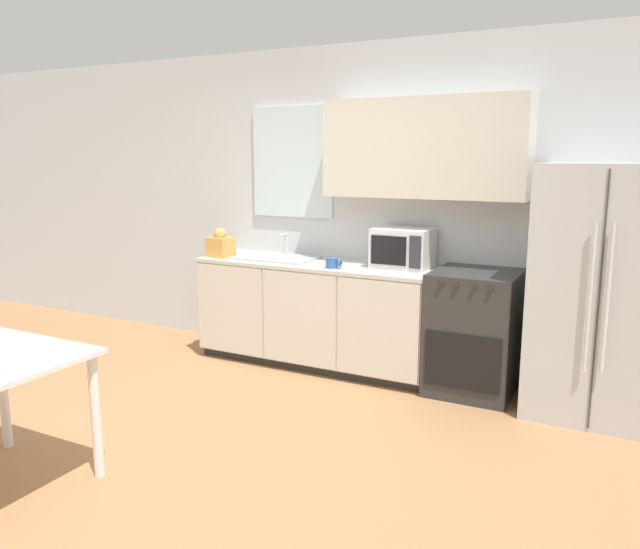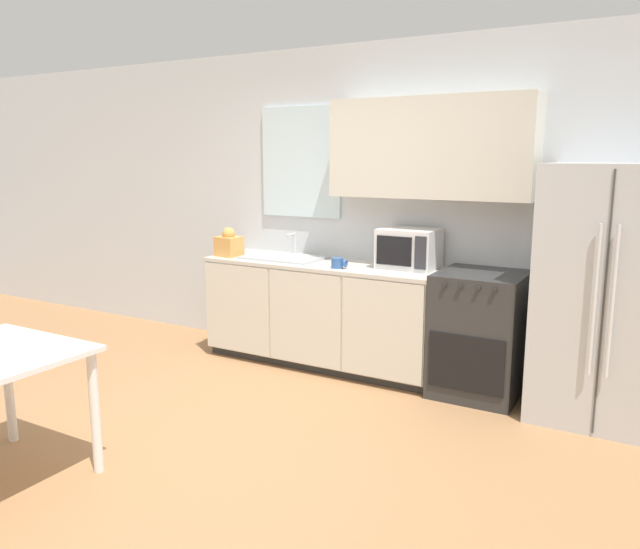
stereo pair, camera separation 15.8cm
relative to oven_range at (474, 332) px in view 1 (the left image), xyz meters
The scene contains 9 objects.
ground_plane 2.10m from the oven_range, 123.99° to the right, with size 12.00×12.00×0.00m, color #9E7047.
wall_back 1.46m from the oven_range, 162.99° to the left, with size 12.00×0.38×2.70m.
kitchen_counter 1.36m from the oven_range, behind, with size 2.09×0.64×0.90m.
oven_range is the anchor object (origin of this frame).
refrigerator 0.95m from the oven_range, ahead, with size 0.90×0.75×1.73m.
kitchen_sink 1.81m from the oven_range, behind, with size 0.70×0.45×0.21m.
microwave 0.87m from the oven_range, 169.83° to the left, with size 0.45×0.36×0.32m.
coffee_mug 1.22m from the oven_range, behind, with size 0.13×0.10×0.08m.
grocery_bag_0 2.32m from the oven_range, behind, with size 0.23×0.20×0.26m.
Camera 1 is at (2.22, -2.88, 1.78)m, focal length 35.00 mm.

